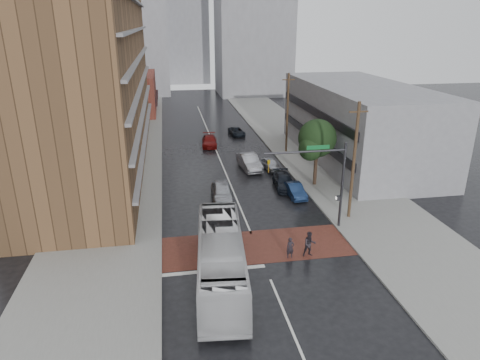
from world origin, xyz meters
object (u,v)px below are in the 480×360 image
object	(u,v)px
car_travel_a	(222,192)
car_travel_c	(209,141)
pedestrian_b	(310,244)
suv_travel	(237,132)
car_travel_b	(249,162)
car_parked_mid	(284,182)
transit_bus	(221,258)
car_parked_near	(295,190)
pedestrian_a	(290,248)
car_parked_far	(270,164)

from	to	relation	value
car_travel_a	car_travel_c	distance (m)	18.99
pedestrian_b	suv_travel	world-z (taller)	pedestrian_b
pedestrian_b	car_travel_a	bearing A→B (deg)	113.56
car_travel_b	car_parked_mid	bearing A→B (deg)	-75.13
transit_bus	car_travel_b	xyz separation A→B (m)	(6.03, 21.72, -0.82)
car_travel_a	car_travel_b	size ratio (longest dim) A/B	0.94
transit_bus	car_parked_near	bearing A→B (deg)	61.29
suv_travel	car_parked_near	size ratio (longest dim) A/B	1.04
pedestrian_a	car_travel_a	xyz separation A→B (m)	(-3.42, 11.12, 0.06)
car_parked_near	car_travel_b	bearing A→B (deg)	105.53
pedestrian_b	car_parked_mid	size ratio (longest dim) A/B	0.40
car_travel_c	transit_bus	bearing A→B (deg)	-89.81
pedestrian_a	car_travel_c	size ratio (longest dim) A/B	0.32
transit_bus	car_parked_far	bearing A→B (deg)	73.82
car_travel_c	car_travel_b	bearing A→B (deg)	-66.85
car_travel_b	car_travel_c	world-z (taller)	car_travel_b
car_parked_near	transit_bus	bearing A→B (deg)	-126.22
pedestrian_b	car_travel_a	world-z (taller)	pedestrian_b
car_travel_c	car_parked_far	bearing A→B (deg)	-57.29
car_travel_a	car_parked_far	world-z (taller)	car_travel_a
suv_travel	car_parked_far	xyz separation A→B (m)	(1.25, -16.09, 0.07)
pedestrian_a	car_travel_b	world-z (taller)	car_travel_b
car_parked_mid	car_parked_far	size ratio (longest dim) A/B	1.25
car_travel_b	car_travel_c	size ratio (longest dim) A/B	1.09
pedestrian_a	suv_travel	distance (m)	35.26
car_travel_c	suv_travel	distance (m)	6.87
car_travel_b	pedestrian_b	bearing A→B (deg)	-93.76
pedestrian_a	car_travel_c	bearing A→B (deg)	91.17
pedestrian_b	transit_bus	bearing A→B (deg)	-162.61
pedestrian_b	car_travel_b	xyz separation A→B (m)	(-0.59, 19.64, -0.08)
car_travel_b	suv_travel	size ratio (longest dim) A/B	1.28
pedestrian_a	car_parked_mid	bearing A→B (deg)	72.71
car_travel_b	car_travel_c	distance (m)	11.01
car_travel_a	pedestrian_a	bearing A→B (deg)	-69.67
car_travel_b	car_parked_far	distance (m)	2.42
car_parked_mid	pedestrian_b	bearing A→B (deg)	-92.78
pedestrian_a	car_parked_far	bearing A→B (deg)	76.69
transit_bus	pedestrian_b	world-z (taller)	transit_bus
car_travel_b	transit_bus	bearing A→B (deg)	-111.02
pedestrian_b	car_travel_b	world-z (taller)	pedestrian_b
pedestrian_a	car_parked_far	distance (m)	19.38
transit_bus	car_travel_b	world-z (taller)	transit_bus
pedestrian_b	suv_travel	bearing A→B (deg)	89.21
car_parked_mid	car_travel_b	bearing A→B (deg)	115.11
car_travel_c	suv_travel	world-z (taller)	car_travel_c
car_travel_c	suv_travel	bearing A→B (deg)	52.90
pedestrian_b	car_travel_c	distance (m)	30.37
car_parked_far	car_travel_b	bearing A→B (deg)	157.40
car_travel_c	car_parked_near	world-z (taller)	car_travel_c
car_travel_a	pedestrian_b	bearing A→B (deg)	-63.25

